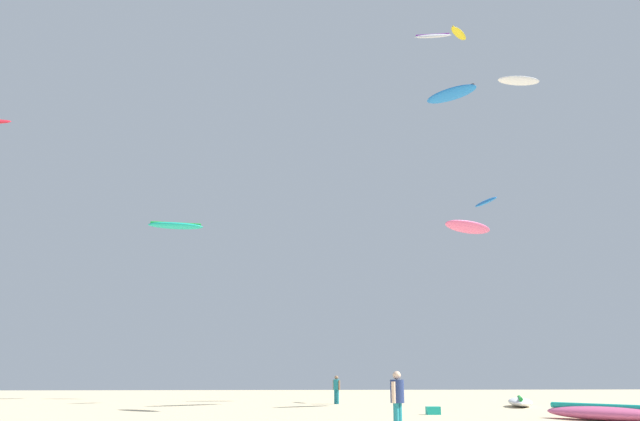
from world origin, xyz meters
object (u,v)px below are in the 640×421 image
kite_grounded_mid (520,402)px  kite_aloft_5 (176,226)px  kite_aloft_7 (459,33)px  kite_grounded_near (606,413)px  kite_aloft_6 (468,227)px  kite_aloft_0 (519,81)px  cooler_box (433,411)px  kite_aloft_3 (486,202)px  kite_aloft_2 (433,36)px  person_midground (336,387)px  person_foreground (397,397)px  kite_aloft_8 (451,94)px

kite_grounded_mid → kite_aloft_5: size_ratio=1.09×
kite_grounded_mid → kite_aloft_7: 24.07m
kite_grounded_near → kite_aloft_7: bearing=88.6°
kite_aloft_6 → kite_aloft_0: bearing=48.7°
cooler_box → kite_aloft_3: (6.80, 12.10, 12.05)m
kite_grounded_near → kite_aloft_5: (-18.83, 24.50, 11.87)m
kite_grounded_mid → kite_aloft_2: (-0.38, 12.59, 27.36)m
kite_aloft_6 → person_midground: bearing=153.9°
kite_aloft_5 → kite_aloft_0: bearing=-13.2°
kite_aloft_3 → kite_aloft_7: (-1.25, -0.33, 11.54)m
kite_aloft_2 → kite_aloft_5: 24.83m
kite_aloft_6 → person_foreground: bearing=-113.9°
kite_grounded_mid → kite_aloft_8: kite_aloft_8 is taller
kite_aloft_2 → kite_aloft_7: (-0.18, -7.44, -3.85)m
kite_grounded_mid → kite_aloft_7: size_ratio=2.17×
person_midground → kite_aloft_8: size_ratio=0.56×
kite_aloft_2 → kite_aloft_8: bearing=-101.9°
kite_aloft_0 → kite_aloft_7: (-5.00, -2.79, 1.96)m
kite_aloft_8 → person_midground: bearing=127.3°
person_foreground → kite_grounded_mid: person_foreground is taller
kite_aloft_0 → kite_aloft_6: bearing=-131.3°
person_midground → kite_aloft_3: size_ratio=0.64×
person_foreground → kite_aloft_0: bearing=97.0°
cooler_box → kite_grounded_near: bearing=-39.4°
kite_aloft_0 → kite_aloft_8: kite_aloft_0 is taller
cooler_box → kite_aloft_5: size_ratio=0.14×
kite_aloft_0 → kite_aloft_3: 10.57m
person_midground → kite_aloft_0: (13.46, 3.97, 20.89)m
kite_aloft_2 → kite_aloft_5: bearing=176.9°
kite_aloft_6 → kite_aloft_5: bearing=143.6°
kite_aloft_5 → kite_aloft_7: size_ratio=1.99×
kite_aloft_3 → kite_grounded_near: bearing=-95.7°
kite_aloft_6 → kite_aloft_7: 15.09m
kite_aloft_3 → kite_aloft_6: kite_aloft_3 is taller
kite_aloft_6 → kite_aloft_7: bearing=72.1°
cooler_box → kite_aloft_2: (5.73, 19.21, 27.45)m
cooler_box → kite_aloft_3: kite_aloft_3 is taller
person_midground → kite_aloft_2: bearing=-178.9°
cooler_box → kite_aloft_6: (4.07, 7.18, 9.30)m
kite_aloft_7 → kite_aloft_6: bearing=-107.9°
kite_aloft_7 → kite_aloft_8: 11.93m
person_midground → kite_aloft_8: bearing=83.5°
person_foreground → kite_aloft_0: 34.42m
person_foreground → kite_aloft_3: 26.04m
kite_grounded_near → kite_aloft_3: (1.64, 16.34, 11.94)m
kite_aloft_5 → kite_aloft_8: 23.47m
kite_aloft_5 → kite_aloft_6: (17.73, -13.08, -2.69)m
person_midground → kite_aloft_7: bearing=144.1°
kite_aloft_0 → kite_aloft_2: (-4.82, 4.66, 5.82)m
kite_aloft_2 → kite_aloft_8: size_ratio=1.07×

